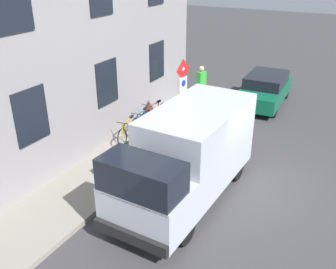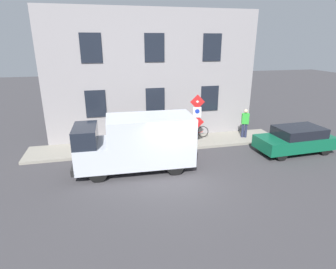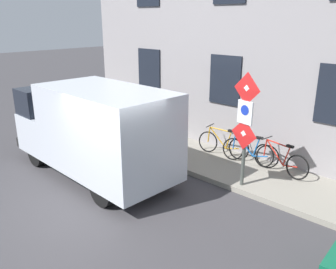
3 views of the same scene
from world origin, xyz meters
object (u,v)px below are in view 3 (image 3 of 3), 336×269
at_px(bicycle_blue, 250,151).
at_px(litter_bin, 155,139).
at_px(bicycle_orange, 223,144).
at_px(bicycle_red, 280,160).
at_px(delivery_van, 94,129).
at_px(sign_post_stacked, 245,120).

distance_m(bicycle_blue, litter_bin, 2.89).
height_order(bicycle_blue, litter_bin, litter_bin).
bearing_deg(bicycle_orange, bicycle_red, 172.81).
bearing_deg(delivery_van, bicycle_orange, -118.95).
bearing_deg(sign_post_stacked, bicycle_red, -14.15).
xyz_separation_m(sign_post_stacked, litter_bin, (0.15, 3.19, -1.27)).
height_order(delivery_van, bicycle_red, delivery_van).
xyz_separation_m(bicycle_red, bicycle_orange, (-0.00, 1.85, 0.00)).
height_order(delivery_van, bicycle_orange, delivery_van).
relative_size(bicycle_red, bicycle_orange, 1.00).
bearing_deg(bicycle_blue, bicycle_orange, -8.48).
height_order(bicycle_blue, bicycle_orange, same).
xyz_separation_m(delivery_van, litter_bin, (2.05, -0.27, -0.74)).
relative_size(bicycle_blue, bicycle_orange, 1.00).
relative_size(sign_post_stacked, litter_bin, 3.04).
bearing_deg(sign_post_stacked, bicycle_orange, 47.31).
xyz_separation_m(bicycle_orange, litter_bin, (-1.24, 1.69, 0.08)).
bearing_deg(bicycle_red, bicycle_orange, 8.27).
xyz_separation_m(bicycle_blue, litter_bin, (-1.24, 2.61, 0.08)).
height_order(sign_post_stacked, bicycle_red, sign_post_stacked).
bearing_deg(bicycle_orange, delivery_van, 52.01).
bearing_deg(litter_bin, sign_post_stacked, -92.66).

